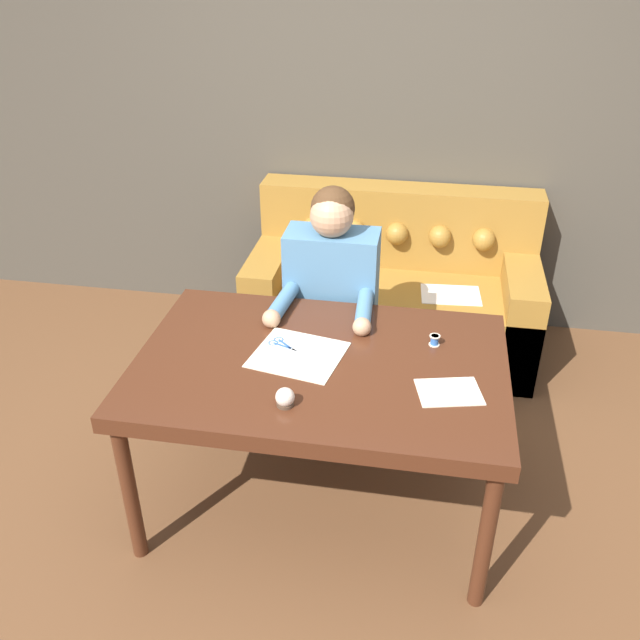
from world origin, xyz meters
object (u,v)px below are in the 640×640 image
couch (392,295)px  thread_spool (435,340)px  dining_table (320,375)px  pin_cushion (285,398)px  person (331,308)px  scissors (286,347)px

couch → thread_spool: (0.24, -1.17, 0.44)m
dining_table → pin_cushion: pin_cushion is taller
dining_table → couch: size_ratio=0.90×
thread_spool → couch: bearing=101.7°
person → scissors: size_ratio=5.18×
thread_spool → pin_cushion: (-0.52, -0.50, 0.01)m
pin_cushion → thread_spool: bearing=44.0°
couch → person: size_ratio=1.33×
pin_cushion → couch: bearing=80.7°
couch → person: (-0.25, -0.75, 0.30)m
couch → pin_cushion: (-0.27, -1.67, 0.45)m
pin_cushion → person: bearing=88.7°
dining_table → scissors: 0.19m
pin_cushion → dining_table: bearing=75.9°
thread_spool → pin_cushion: size_ratio=0.63×
couch → pin_cushion: couch is taller
scissors → thread_spool: thread_spool is taller
dining_table → couch: bearing=81.8°
person → pin_cushion: 0.94m
couch → scissors: couch is taller
dining_table → person: person is taller
couch → scissors: bearing=-105.3°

